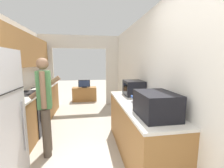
# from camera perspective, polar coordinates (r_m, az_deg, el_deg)

# --- Properties ---
(wall_left) EXTENTS (0.38, 6.67, 2.50)m
(wall_left) POSITION_cam_1_polar(r_m,az_deg,el_deg) (3.54, -35.75, 5.64)
(wall_left) COLOR white
(wall_left) RESTS_ON ground_plane
(wall_right) EXTENTS (0.06, 6.67, 2.50)m
(wall_right) POSITION_cam_1_polar(r_m,az_deg,el_deg) (2.97, 13.62, 1.79)
(wall_right) COLOR white
(wall_right) RESTS_ON ground_plane
(wall_far_with_doorway) EXTENTS (3.14, 0.06, 2.50)m
(wall_far_with_doorway) POSITION_cam_1_polar(r_m,az_deg,el_deg) (5.49, -11.98, 6.96)
(wall_far_with_doorway) COLOR white
(wall_far_with_doorway) RESTS_ON ground_plane
(counter_left) EXTENTS (0.62, 3.15, 0.91)m
(counter_left) POSITION_cam_1_polar(r_m,az_deg,el_deg) (4.24, -27.29, -7.94)
(counter_left) COLOR #9E6B38
(counter_left) RESTS_ON ground_plane
(counter_right) EXTENTS (0.62, 2.07, 0.91)m
(counter_right) POSITION_cam_1_polar(r_m,az_deg,el_deg) (2.69, 9.84, -16.46)
(counter_right) COLOR #9E6B38
(counter_right) RESTS_ON ground_plane
(range_oven) EXTENTS (0.66, 0.76, 1.05)m
(range_oven) POSITION_cam_1_polar(r_m,az_deg,el_deg) (3.86, -29.07, -9.56)
(range_oven) COLOR black
(range_oven) RESTS_ON ground_plane
(person) EXTENTS (0.53, 0.41, 1.65)m
(person) POSITION_cam_1_polar(r_m,az_deg,el_deg) (2.75, -24.13, -7.03)
(person) COLOR #4C4238
(person) RESTS_ON ground_plane
(suitcase) EXTENTS (0.42, 0.58, 0.31)m
(suitcase) POSITION_cam_1_polar(r_m,az_deg,el_deg) (1.94, 16.38, -7.49)
(suitcase) COLOR black
(suitcase) RESTS_ON counter_right
(microwave) EXTENTS (0.37, 0.44, 0.30)m
(microwave) POSITION_cam_1_polar(r_m,az_deg,el_deg) (3.08, 8.19, -1.47)
(microwave) COLOR black
(microwave) RESTS_ON counter_right
(book_stack) EXTENTS (0.27, 0.31, 0.10)m
(book_stack) POSITION_cam_1_polar(r_m,az_deg,el_deg) (2.55, 10.90, -5.83)
(book_stack) COLOR black
(book_stack) RESTS_ON counter_right
(tv_cabinet) EXTENTS (0.95, 0.42, 0.56)m
(tv_cabinet) POSITION_cam_1_polar(r_m,az_deg,el_deg) (6.23, -10.43, -3.77)
(tv_cabinet) COLOR #9E6B38
(tv_cabinet) RESTS_ON ground_plane
(television) EXTENTS (0.46, 0.16, 0.30)m
(television) POSITION_cam_1_polar(r_m,az_deg,el_deg) (6.12, -10.54, 0.06)
(television) COLOR black
(television) RESTS_ON tv_cabinet
(knife) EXTENTS (0.14, 0.30, 0.02)m
(knife) POSITION_cam_1_polar(r_m,az_deg,el_deg) (4.41, -27.62, -1.24)
(knife) COLOR #B7B7BC
(knife) RESTS_ON counter_left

